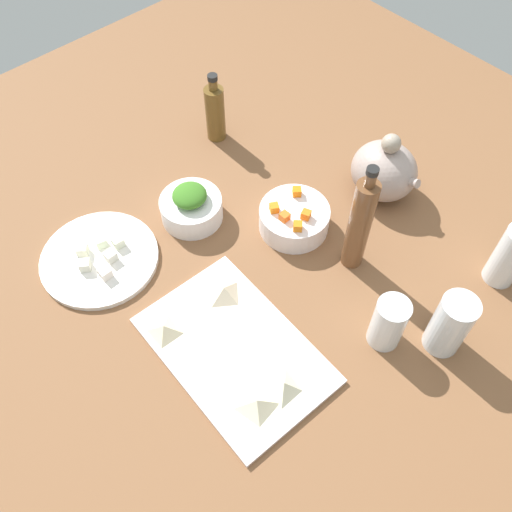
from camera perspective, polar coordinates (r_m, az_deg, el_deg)
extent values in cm
cube|color=brown|center=(115.87, 0.00, -1.86)|extent=(190.00, 190.00, 3.00)
cube|color=silver|center=(105.13, -2.20, -9.62)|extent=(36.74, 24.96, 1.00)
cylinder|color=white|center=(120.04, -15.78, -0.26)|extent=(24.51, 24.51, 1.20)
cylinder|color=white|center=(121.84, -6.65, 4.86)|extent=(13.52, 13.52, 5.49)
cylinder|color=white|center=(119.44, 3.93, 3.86)|extent=(15.08, 15.08, 5.60)
ellipsoid|color=#A29088|center=(126.71, 13.02, 8.53)|extent=(14.93, 13.87, 12.82)
sphere|color=gray|center=(121.18, 13.73, 11.16)|extent=(4.18, 4.18, 4.18)
cylinder|color=#A29088|center=(123.48, 15.39, 7.39)|extent=(5.38, 2.00, 3.93)
cylinder|color=brown|center=(136.70, -4.22, 14.38)|extent=(4.67, 4.67, 14.08)
cylinder|color=brown|center=(131.47, -4.45, 17.16)|extent=(2.10, 2.10, 2.65)
cylinder|color=black|center=(130.31, -4.50, 17.83)|extent=(2.33, 2.33, 1.20)
cylinder|color=brown|center=(108.74, 10.57, 3.07)|extent=(4.52, 4.52, 22.87)
cylinder|color=brown|center=(99.13, 11.70, 7.70)|extent=(2.04, 2.04, 2.98)
cylinder|color=black|center=(97.65, 11.90, 8.54)|extent=(2.26, 2.26, 1.20)
cylinder|color=white|center=(104.37, 13.46, -6.70)|extent=(6.24, 6.24, 11.75)
cylinder|color=white|center=(118.60, 24.68, 0.00)|extent=(6.27, 6.27, 14.47)
cylinder|color=white|center=(105.97, 19.35, -6.66)|extent=(6.78, 6.78, 14.06)
cube|color=orange|center=(116.28, 1.88, 4.96)|extent=(2.46, 2.46, 1.80)
cube|color=orange|center=(115.68, 5.02, 4.37)|extent=(2.37, 2.37, 1.80)
cube|color=orange|center=(119.53, 4.23, 6.61)|extent=(2.54, 2.54, 1.80)
cube|color=orange|center=(113.45, 4.31, 3.07)|extent=(2.55, 2.55, 1.80)
cube|color=orange|center=(114.87, 2.95, 4.07)|extent=(1.89, 1.89, 1.80)
ellipsoid|color=#397221|center=(118.59, -6.85, 6.21)|extent=(10.50, 10.52, 3.16)
cube|color=silver|center=(117.66, -14.73, -0.01)|extent=(2.26, 2.26, 2.20)
cube|color=silver|center=(117.76, -17.18, -0.91)|extent=(3.06, 3.06, 2.20)
cube|color=white|center=(120.23, -17.43, 0.60)|extent=(3.10, 3.10, 2.20)
cube|color=white|center=(119.49, -14.00, 1.41)|extent=(2.41, 2.41, 2.20)
cube|color=white|center=(120.43, -15.68, 1.41)|extent=(2.69, 2.69, 2.20)
cube|color=white|center=(115.48, -15.24, -1.72)|extent=(2.23, 2.23, 2.20)
pyramid|color=beige|center=(106.50, -9.42, -7.42)|extent=(7.20, 7.19, 2.42)
pyramid|color=beige|center=(100.40, 2.89, -13.18)|extent=(7.23, 7.31, 2.55)
pyramid|color=beige|center=(99.06, 0.09, -14.91)|extent=(7.87, 7.99, 2.66)
pyramid|color=beige|center=(109.29, -3.29, -3.64)|extent=(5.88, 6.13, 2.61)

